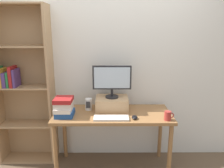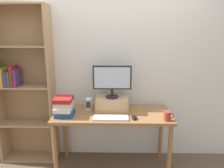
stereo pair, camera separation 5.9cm
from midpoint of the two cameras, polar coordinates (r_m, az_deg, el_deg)
The scene contains 11 objects.
ground_plane at distance 3.04m, azimuth -0.45°, elevation -20.88°, with size 12.00×12.00×0.00m, color brown.
back_wall at distance 2.92m, azimuth -0.48°, elevation 5.31°, with size 7.00×0.08×2.60m.
desk at distance 2.72m, azimuth -0.48°, elevation -9.28°, with size 1.42×0.61×0.76m.
bookshelf_unit at distance 3.05m, azimuth -22.84°, elevation -0.38°, with size 0.73×0.28×2.04m.
riser_box at distance 2.77m, azimuth -0.62°, elevation -5.09°, with size 0.40×0.33×0.16m.
computer_monitor at distance 2.68m, azimuth -0.64°, elevation 1.19°, with size 0.48×0.16×0.40m.
keyboard at distance 2.50m, azimuth -0.90°, elevation -8.87°, with size 0.40×0.14×0.02m.
computer_mouse at distance 2.52m, azimuth 5.24°, elevation -8.65°, with size 0.06×0.10×0.04m.
book_stack at distance 2.62m, azimuth -13.07°, elevation -5.86°, with size 0.21×0.25×0.22m.
coffee_mug at distance 2.53m, azimuth 13.74°, elevation -8.06°, with size 0.11×0.08×0.10m.
desk_speaker at distance 2.78m, azimuth -6.76°, elevation -5.25°, with size 0.09×0.09×0.15m.
Camera 1 is at (-0.02, -2.50, 1.74)m, focal length 35.00 mm.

